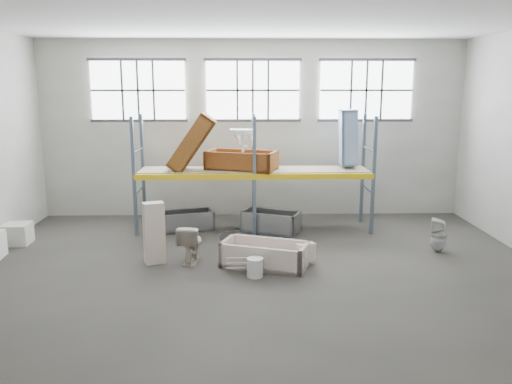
{
  "coord_description": "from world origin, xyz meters",
  "views": [
    {
      "loc": [
        -0.3,
        -9.84,
        3.76
      ],
      "look_at": [
        0.0,
        1.5,
        1.4
      ],
      "focal_mm": 36.34,
      "sensor_mm": 36.0,
      "label": 1
    }
  ],
  "objects_px": {
    "rust_tub_flat": "(241,161)",
    "toilet_beige": "(191,243)",
    "toilet_white": "(439,235)",
    "steel_tub_left": "(187,221)",
    "cistern_tall": "(154,233)",
    "steel_tub_right": "(271,222)",
    "bathtub_beige": "(265,254)",
    "bucket": "(255,267)",
    "blue_tub_upright": "(348,137)"
  },
  "relations": [
    {
      "from": "rust_tub_flat",
      "to": "toilet_beige",
      "type": "bearing_deg",
      "value": -112.74
    },
    {
      "from": "toilet_white",
      "to": "steel_tub_left",
      "type": "distance_m",
      "value": 6.27
    },
    {
      "from": "steel_tub_left",
      "to": "toilet_beige",
      "type": "bearing_deg",
      "value": -81.84
    },
    {
      "from": "cistern_tall",
      "to": "steel_tub_right",
      "type": "xyz_separation_m",
      "value": [
        2.62,
        2.34,
        -0.4
      ]
    },
    {
      "from": "rust_tub_flat",
      "to": "bathtub_beige",
      "type": "bearing_deg",
      "value": -80.73
    },
    {
      "from": "bucket",
      "to": "bathtub_beige",
      "type": "bearing_deg",
      "value": 70.21
    },
    {
      "from": "toilet_white",
      "to": "steel_tub_right",
      "type": "distance_m",
      "value": 4.14
    },
    {
      "from": "steel_tub_left",
      "to": "bucket",
      "type": "xyz_separation_m",
      "value": [
        1.72,
        -3.44,
        -0.06
      ]
    },
    {
      "from": "cistern_tall",
      "to": "bucket",
      "type": "xyz_separation_m",
      "value": [
        2.13,
        -0.88,
        -0.47
      ]
    },
    {
      "from": "rust_tub_flat",
      "to": "steel_tub_left",
      "type": "bearing_deg",
      "value": -174.99
    },
    {
      "from": "steel_tub_right",
      "to": "bucket",
      "type": "bearing_deg",
      "value": -98.6
    },
    {
      "from": "bucket",
      "to": "toilet_white",
      "type": "bearing_deg",
      "value": 19.13
    },
    {
      "from": "toilet_white",
      "to": "bucket",
      "type": "distance_m",
      "value": 4.48
    },
    {
      "from": "steel_tub_left",
      "to": "steel_tub_right",
      "type": "relative_size",
      "value": 0.95
    },
    {
      "from": "rust_tub_flat",
      "to": "steel_tub_right",
      "type": "bearing_deg",
      "value": -24.04
    },
    {
      "from": "steel_tub_left",
      "to": "bucket",
      "type": "relative_size",
      "value": 3.63
    },
    {
      "from": "toilet_white",
      "to": "toilet_beige",
      "type": "bearing_deg",
      "value": -64.67
    },
    {
      "from": "cistern_tall",
      "to": "toilet_white",
      "type": "height_order",
      "value": "cistern_tall"
    },
    {
      "from": "blue_tub_upright",
      "to": "bucket",
      "type": "bearing_deg",
      "value": -123.88
    },
    {
      "from": "bathtub_beige",
      "to": "rust_tub_flat",
      "type": "xyz_separation_m",
      "value": [
        -0.48,
        2.96,
        1.56
      ]
    },
    {
      "from": "toilet_beige",
      "to": "blue_tub_upright",
      "type": "height_order",
      "value": "blue_tub_upright"
    },
    {
      "from": "toilet_white",
      "to": "cistern_tall",
      "type": "bearing_deg",
      "value": -64.74
    },
    {
      "from": "toilet_beige",
      "to": "bucket",
      "type": "bearing_deg",
      "value": 152.69
    },
    {
      "from": "toilet_beige",
      "to": "steel_tub_right",
      "type": "bearing_deg",
      "value": -121.6
    },
    {
      "from": "toilet_beige",
      "to": "cistern_tall",
      "type": "height_order",
      "value": "cistern_tall"
    },
    {
      "from": "steel_tub_left",
      "to": "blue_tub_upright",
      "type": "height_order",
      "value": "blue_tub_upright"
    },
    {
      "from": "steel_tub_right",
      "to": "rust_tub_flat",
      "type": "xyz_separation_m",
      "value": [
        -0.75,
        0.34,
        1.55
      ]
    },
    {
      "from": "bathtub_beige",
      "to": "steel_tub_right",
      "type": "relative_size",
      "value": 1.22
    },
    {
      "from": "steel_tub_left",
      "to": "rust_tub_flat",
      "type": "height_order",
      "value": "rust_tub_flat"
    },
    {
      "from": "bathtub_beige",
      "to": "steel_tub_left",
      "type": "height_order",
      "value": "bathtub_beige"
    },
    {
      "from": "toilet_beige",
      "to": "steel_tub_left",
      "type": "relative_size",
      "value": 0.6
    },
    {
      "from": "cistern_tall",
      "to": "bathtub_beige",
      "type": "bearing_deg",
      "value": -27.57
    },
    {
      "from": "cistern_tall",
      "to": "bucket",
      "type": "bearing_deg",
      "value": -43.28
    },
    {
      "from": "rust_tub_flat",
      "to": "bucket",
      "type": "distance_m",
      "value": 3.93
    },
    {
      "from": "toilet_beige",
      "to": "blue_tub_upright",
      "type": "distance_m",
      "value": 5.23
    },
    {
      "from": "bathtub_beige",
      "to": "toilet_white",
      "type": "height_order",
      "value": "toilet_white"
    },
    {
      "from": "blue_tub_upright",
      "to": "cistern_tall",
      "type": "bearing_deg",
      "value": -148.11
    },
    {
      "from": "steel_tub_right",
      "to": "toilet_white",
      "type": "bearing_deg",
      "value": -25.16
    },
    {
      "from": "toilet_beige",
      "to": "rust_tub_flat",
      "type": "distance_m",
      "value": 3.17
    },
    {
      "from": "steel_tub_right",
      "to": "bucket",
      "type": "height_order",
      "value": "steel_tub_right"
    },
    {
      "from": "cistern_tall",
      "to": "steel_tub_left",
      "type": "distance_m",
      "value": 2.62
    },
    {
      "from": "toilet_white",
      "to": "steel_tub_left",
      "type": "bearing_deg",
      "value": -88.28
    },
    {
      "from": "rust_tub_flat",
      "to": "bucket",
      "type": "relative_size",
      "value": 4.69
    },
    {
      "from": "bathtub_beige",
      "to": "cistern_tall",
      "type": "bearing_deg",
      "value": -167.33
    },
    {
      "from": "toilet_beige",
      "to": "bathtub_beige",
      "type": "bearing_deg",
      "value": 175.18
    },
    {
      "from": "rust_tub_flat",
      "to": "bucket",
      "type": "height_order",
      "value": "rust_tub_flat"
    },
    {
      "from": "bucket",
      "to": "rust_tub_flat",
      "type": "bearing_deg",
      "value": 94.28
    },
    {
      "from": "blue_tub_upright",
      "to": "bucket",
      "type": "height_order",
      "value": "blue_tub_upright"
    },
    {
      "from": "steel_tub_right",
      "to": "rust_tub_flat",
      "type": "distance_m",
      "value": 1.76
    },
    {
      "from": "steel_tub_right",
      "to": "cistern_tall",
      "type": "bearing_deg",
      "value": -138.16
    }
  ]
}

